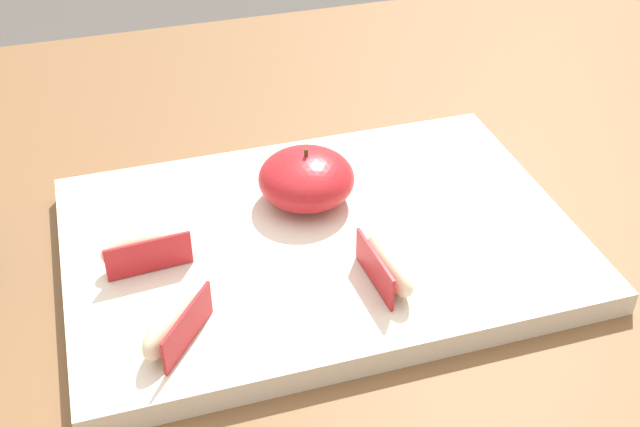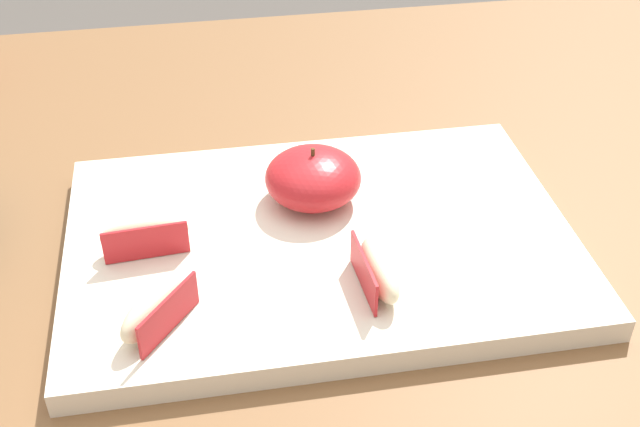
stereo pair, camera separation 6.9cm
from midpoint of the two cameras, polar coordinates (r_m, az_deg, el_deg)
name	(u,v)px [view 1 (the left image)]	position (r m, az deg, el deg)	size (l,w,h in m)	color
dining_table	(320,268)	(0.86, -2.34, -3.95)	(1.36, 0.86, 0.76)	brown
cutting_board	(320,241)	(0.71, -2.79, -2.10)	(0.44, 0.30, 0.02)	beige
apple_half_skin_up	(306,178)	(0.73, -3.69, 2.40)	(0.09, 0.09, 0.06)	#B21E23
apple_wedge_left	(146,248)	(0.68, -15.07, -2.45)	(0.08, 0.03, 0.03)	beige
apple_wedge_back	(388,265)	(0.64, 1.81, -3.77)	(0.03, 0.08, 0.03)	beige
apple_wedge_right	(173,323)	(0.61, -13.58, -7.65)	(0.07, 0.07, 0.03)	beige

